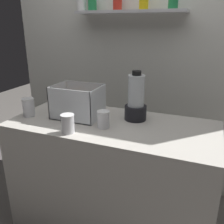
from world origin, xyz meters
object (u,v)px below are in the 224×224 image
juice_cup_pomegranate_far_left (29,108)px  juice_cup_mango_left (68,124)px  carrot_display_bin (78,107)px  blender_pitcher (136,101)px  juice_cup_beet_middle (103,120)px

juice_cup_pomegranate_far_left → juice_cup_mango_left: 0.44m
carrot_display_bin → juice_cup_mango_left: bearing=-73.5°
blender_pitcher → juice_cup_mango_left: blender_pitcher is taller
carrot_display_bin → juice_cup_pomegranate_far_left: carrot_display_bin is taller
carrot_display_bin → juice_cup_beet_middle: (0.25, -0.11, -0.02)m
juice_cup_pomegranate_far_left → juice_cup_mango_left: (0.42, -0.15, -0.00)m
blender_pitcher → juice_cup_mango_left: size_ratio=2.93×
juice_cup_pomegranate_far_left → blender_pitcher: bearing=16.9°
juice_cup_pomegranate_far_left → juice_cup_beet_middle: (0.59, 0.01, -0.01)m
juice_cup_pomegranate_far_left → juice_cup_mango_left: juice_cup_pomegranate_far_left is taller
juice_cup_mango_left → juice_cup_beet_middle: (0.17, 0.15, -0.00)m
blender_pitcher → carrot_display_bin: bearing=-165.4°
carrot_display_bin → juice_cup_pomegranate_far_left: bearing=-160.5°
carrot_display_bin → blender_pitcher: size_ratio=0.96×
blender_pitcher → juice_cup_pomegranate_far_left: (-0.74, -0.22, -0.08)m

